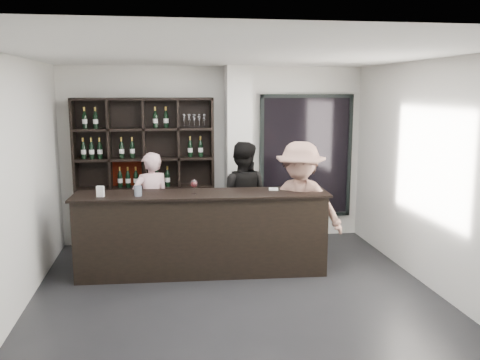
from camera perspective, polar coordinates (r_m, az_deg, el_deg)
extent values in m
cube|color=black|center=(6.22, -0.04, -13.84)|extent=(5.00, 5.50, 0.01)
cube|color=silver|center=(8.25, -0.20, 2.64)|extent=(0.40, 0.40, 2.90)
cube|color=black|center=(8.72, 7.41, 2.62)|extent=(1.60, 0.08, 2.10)
cube|color=black|center=(8.72, 7.41, 2.62)|extent=(1.48, 0.02, 1.98)
cube|color=black|center=(7.05, -4.25, -6.12)|extent=(3.37, 0.63, 1.11)
cube|color=black|center=(6.91, -4.32, -1.59)|extent=(3.45, 0.71, 0.03)
imported|color=beige|center=(7.92, -9.91, -2.63)|extent=(0.68, 0.56, 1.59)
imported|color=black|center=(7.82, 0.20, -2.05)|extent=(1.01, 0.88, 1.75)
imported|color=#916759|center=(7.11, 6.73, -3.04)|extent=(1.35, 1.07, 1.82)
cylinder|color=silver|center=(6.81, -11.38, -1.22)|extent=(0.10, 0.10, 0.13)
cube|color=white|center=(7.12, 3.78, -1.02)|extent=(0.15, 0.15, 0.02)
cube|color=white|center=(6.88, -15.41, -1.25)|extent=(0.10, 0.07, 0.14)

